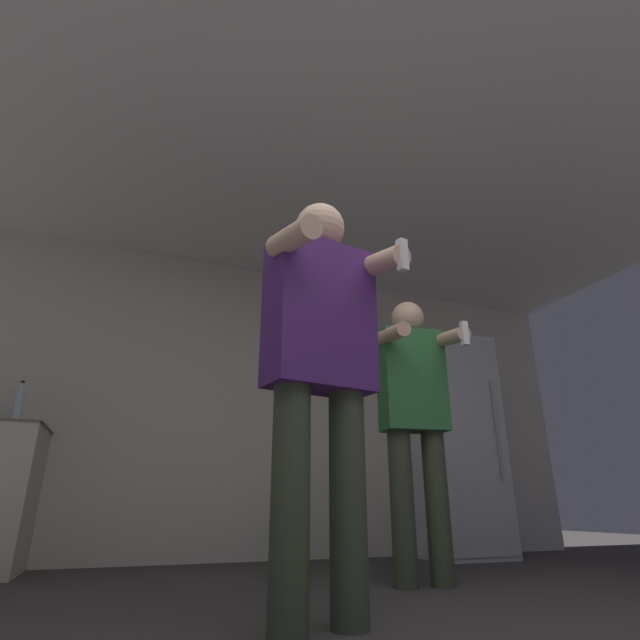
{
  "coord_description": "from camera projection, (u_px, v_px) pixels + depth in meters",
  "views": [
    {
      "loc": [
        -0.77,
        -0.95,
        0.41
      ],
      "look_at": [
        -0.07,
        0.89,
        1.15
      ],
      "focal_mm": 28.0,
      "sensor_mm": 36.0,
      "label": 1
    }
  ],
  "objects": [
    {
      "name": "wall_back",
      "position": [
        227.0,
        401.0,
        4.33
      ],
      "size": [
        7.0,
        0.06,
        2.55
      ],
      "color": "beige",
      "rests_on": "ground_plane"
    },
    {
      "name": "person_man_side",
      "position": [
        414.0,
        409.0,
        3.01
      ],
      "size": [
        0.5,
        0.54,
        1.66
      ],
      "color": "#38422D",
      "rests_on": "ground_plane"
    },
    {
      "name": "person_woman_foreground",
      "position": [
        321.0,
        357.0,
        2.03
      ],
      "size": [
        0.58,
        0.49,
        1.7
      ],
      "color": "#38422D",
      "rests_on": "ground_plane"
    },
    {
      "name": "bottle_green_wine",
      "position": [
        17.0,
        407.0,
        3.46
      ],
      "size": [
        0.06,
        0.06,
        0.32
      ],
      "color": "silver",
      "rests_on": "counter"
    },
    {
      "name": "refrigerator",
      "position": [
        451.0,
        444.0,
        4.54
      ],
      "size": [
        0.67,
        0.76,
        1.89
      ],
      "color": "silver",
      "rests_on": "ground_plane"
    },
    {
      "name": "ceiling_slab",
      "position": [
        289.0,
        158.0,
        3.31
      ],
      "size": [
        7.0,
        3.85,
        0.05
      ],
      "color": "silver",
      "rests_on": "wall_back"
    }
  ]
}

